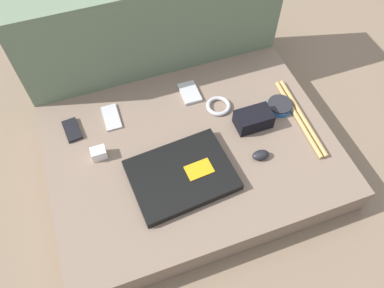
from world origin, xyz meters
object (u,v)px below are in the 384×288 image
(camera_pouch, at_px, (253,119))
(charger_brick, at_px, (99,153))
(phone_silver, at_px, (190,93))
(computer_mouse, at_px, (261,155))
(phone_small, at_px, (72,130))
(speaker_puck, at_px, (280,106))
(laptop, at_px, (182,175))
(phone_black, at_px, (111,117))

(camera_pouch, xyz_separation_m, charger_brick, (-0.57, 0.05, -0.01))
(phone_silver, bearing_deg, camera_pouch, -51.76)
(computer_mouse, relative_size, phone_small, 0.60)
(computer_mouse, relative_size, speaker_puck, 0.65)
(laptop, relative_size, phone_black, 3.00)
(laptop, distance_m, phone_black, 0.37)
(computer_mouse, xyz_separation_m, phone_black, (-0.45, 0.35, -0.01))
(speaker_puck, xyz_separation_m, charger_brick, (-0.70, 0.02, 0.01))
(phone_small, bearing_deg, camera_pouch, -22.88)
(speaker_puck, distance_m, camera_pouch, 0.14)
(phone_small, bearing_deg, charger_brick, -69.02)
(computer_mouse, xyz_separation_m, phone_silver, (-0.14, 0.36, -0.01))
(laptop, bearing_deg, phone_silver, 62.00)
(laptop, height_order, camera_pouch, camera_pouch)
(phone_small, bearing_deg, speaker_puck, -17.60)
(phone_silver, height_order, phone_black, phone_silver)
(laptop, bearing_deg, charger_brick, 139.77)
(speaker_puck, height_order, camera_pouch, camera_pouch)
(computer_mouse, distance_m, speaker_puck, 0.24)
(charger_brick, bearing_deg, laptop, -35.72)
(computer_mouse, height_order, speaker_puck, computer_mouse)
(laptop, xyz_separation_m, speaker_puck, (0.45, 0.16, -0.00))
(laptop, distance_m, speaker_puck, 0.48)
(phone_small, height_order, camera_pouch, camera_pouch)
(phone_small, bearing_deg, laptop, -51.05)
(laptop, distance_m, camera_pouch, 0.35)
(speaker_puck, xyz_separation_m, phone_small, (-0.77, 0.16, -0.01))
(phone_black, bearing_deg, phone_silver, 3.42)
(charger_brick, bearing_deg, phone_silver, 23.15)
(computer_mouse, bearing_deg, charger_brick, 163.22)
(phone_black, xyz_separation_m, charger_brick, (-0.08, -0.15, 0.02))
(speaker_puck, bearing_deg, laptop, -160.39)
(laptop, bearing_deg, computer_mouse, -7.93)
(camera_pouch, relative_size, charger_brick, 2.56)
(computer_mouse, relative_size, phone_black, 0.53)
(computer_mouse, relative_size, camera_pouch, 0.48)
(speaker_puck, distance_m, charger_brick, 0.70)
(laptop, relative_size, computer_mouse, 5.68)
(computer_mouse, height_order, charger_brick, charger_brick)
(speaker_puck, bearing_deg, phone_black, 164.66)
(computer_mouse, bearing_deg, speaker_puck, 50.38)
(phone_silver, bearing_deg, computer_mouse, -68.99)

